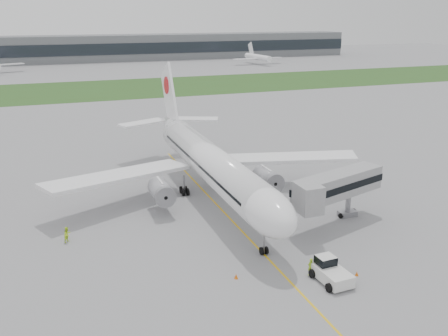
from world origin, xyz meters
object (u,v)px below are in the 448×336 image
object	(u,v)px
airliner	(209,160)
jet_bridge	(334,187)
ground_crew_near	(310,267)
pushback_tug	(330,271)

from	to	relation	value
airliner	jet_bridge	xyz separation A→B (m)	(11.69, -15.37, -0.47)
airliner	jet_bridge	world-z (taller)	airliner
jet_bridge	ground_crew_near	size ratio (longest dim) A/B	7.65
pushback_tug	jet_bridge	xyz separation A→B (m)	(7.71, 12.11, 4.12)
jet_bridge	pushback_tug	bearing A→B (deg)	-140.17
pushback_tug	ground_crew_near	bearing A→B (deg)	126.16
airliner	ground_crew_near	bearing A→B (deg)	-84.21
jet_bridge	ground_crew_near	xyz separation A→B (m)	(-9.07, -10.46, -4.23)
airliner	ground_crew_near	distance (m)	26.38
pushback_tug	ground_crew_near	xyz separation A→B (m)	(-1.36, 1.65, -0.11)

